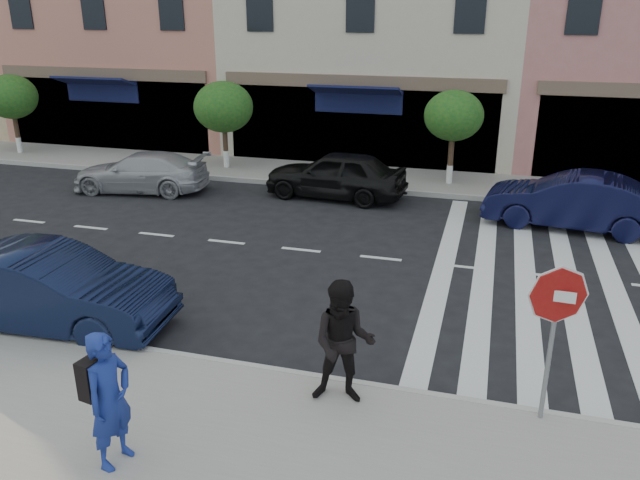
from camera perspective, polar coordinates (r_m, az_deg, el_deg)
The scene contains 14 objects.
ground at distance 12.00m, azimuth -7.58°, elevation -7.62°, with size 120.00×120.00×0.00m, color black.
sidewalk_near at distance 9.22m, azimuth -17.21°, elevation -17.60°, with size 60.00×4.50×0.15m, color gray.
sidewalk_far at distance 21.83m, azimuth 3.83°, elevation 5.75°, with size 60.00×3.00×0.15m, color gray.
building_centre at distance 27.10m, azimuth 5.91°, elevation 20.15°, with size 11.00×9.00×11.00m, color beige.
street_tree_wa at distance 27.70m, azimuth -26.40°, elevation 11.62°, with size 2.00×2.00×3.05m.
street_tree_wb at distance 22.75m, azimuth -8.82°, elevation 11.90°, with size 2.10×2.10×3.06m.
street_tree_c at distance 20.76m, azimuth 12.13°, elevation 11.01°, with size 1.90×1.90×3.04m.
stop_sign at distance 8.88m, azimuth 20.78°, elevation -5.97°, with size 0.83×0.12×2.35m.
photographer at distance 8.37m, azimuth -18.67°, elevation -13.66°, with size 0.67×0.44×1.84m, color navy.
walker at distance 9.08m, azimuth 2.17°, elevation -9.38°, with size 0.93×0.72×1.91m, color black.
car_near_mid at distance 12.56m, azimuth -23.65°, elevation -4.10°, with size 1.61×4.61×1.52m, color black.
car_far_left at distance 21.04m, azimuth -16.08°, elevation 5.98°, with size 1.77×4.34×1.26m, color #A3A3A8.
car_far_mid at distance 19.50m, azimuth 1.45°, elevation 6.02°, with size 1.76×4.37×1.49m, color black.
car_far_right at distance 18.05m, azimuth 22.06°, elevation 3.32°, with size 1.59×4.56×1.50m, color black.
Camera 1 is at (4.39, -9.65, 5.63)m, focal length 35.00 mm.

